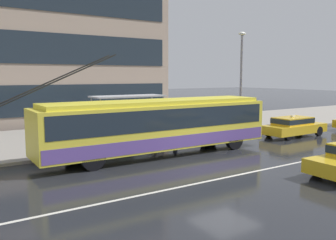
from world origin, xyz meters
The scene contains 10 objects.
ground_plane centered at (0.00, 0.00, 0.00)m, with size 160.00×160.00×0.00m, color #23252A.
sidewalk_slab centered at (0.00, 10.28, 0.07)m, with size 80.00×10.00×0.14m, color gray.
lane_centre_line centered at (0.00, -1.20, 0.00)m, with size 72.00×0.14×0.01m, color silver.
trolleybus centered at (-1.09, 3.68, 1.51)m, with size 13.31×2.55×4.85m.
taxi_ahead_of_bus centered at (9.05, 3.46, 0.70)m, with size 4.59×1.75×1.39m.
bus_shelter centered at (-1.12, 7.14, 2.10)m, with size 4.18×1.58×2.66m.
pedestrian_at_shelter centered at (1.93, 6.74, 1.79)m, with size 1.19×1.19×2.05m.
pedestrian_approaching_curb centered at (0.31, 6.34, 1.67)m, with size 1.28×1.28×1.91m.
street_lamp centered at (6.70, 5.93, 4.05)m, with size 0.60×0.32×6.61m.
office_tower_corner_left centered at (-3.55, 21.00, 9.81)m, with size 22.49×10.44×19.60m.
Camera 1 is at (-10.26, -11.13, 3.89)m, focal length 38.03 mm.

